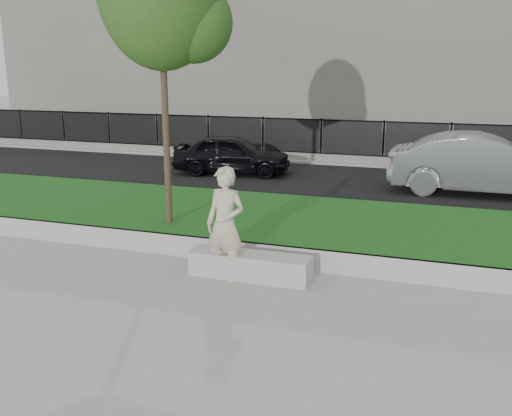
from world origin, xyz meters
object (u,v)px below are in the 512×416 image
at_px(car_silver, 484,165).
at_px(car_dark, 232,154).
at_px(book, 220,249).
at_px(stone_bench, 250,266).
at_px(man, 225,224).

bearing_deg(car_silver, car_dark, 85.08).
bearing_deg(book, stone_bench, -10.16).
xyz_separation_m(stone_bench, car_silver, (3.89, 7.88, 0.65)).
distance_m(car_dark, car_silver, 7.52).
distance_m(stone_bench, car_dark, 9.20).
bearing_deg(stone_bench, car_silver, 63.73).
height_order(stone_bench, book, book).
xyz_separation_m(stone_bench, car_dark, (-3.61, 8.45, 0.47)).
xyz_separation_m(stone_bench, man, (-0.36, -0.17, 0.74)).
relative_size(stone_bench, car_silver, 0.41).
xyz_separation_m(man, book, (-0.19, 0.19, -0.51)).
bearing_deg(man, book, 146.04).
bearing_deg(book, car_dark, 101.76).
bearing_deg(book, man, -53.18).
xyz_separation_m(book, car_silver, (4.45, 7.87, 0.42)).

